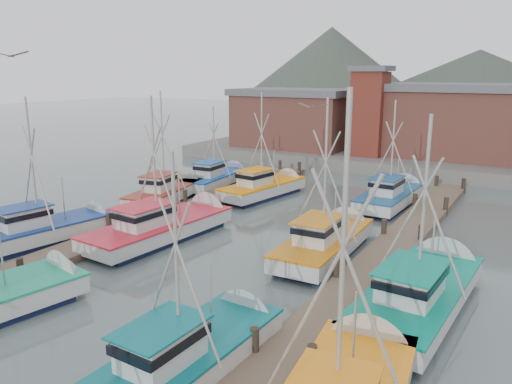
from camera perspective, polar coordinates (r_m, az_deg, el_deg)
The scene contains 19 objects.
ground at distance 21.63m, azimuth -11.39°, elevation -11.69°, with size 260.00×260.00×0.00m, color #485654.
dock_left at distance 28.86m, azimuth -16.44°, elevation -5.04°, with size 2.30×46.00×1.50m.
dock_right at distance 21.40m, azimuth 10.71°, elevation -11.32°, with size 2.30×46.00×1.50m.
quay at distance 53.73m, azimuth 15.93°, elevation 3.85°, with size 44.00×16.00×1.20m, color slate.
shed_left at distance 55.25m, azimuth 4.45°, elevation 8.49°, with size 12.72×8.48×6.20m.
shed_center at distance 52.06m, azimuth 22.66°, elevation 7.59°, with size 14.84×9.54×6.90m.
lookout_tower at distance 49.91m, azimuth 12.85°, elevation 9.06°, with size 3.60×3.60×8.50m.
distant_hills at distance 139.70m, azimuth 20.12°, elevation 8.93°, with size 175.00×140.00×42.00m.
boat_5 at distance 16.23m, azimuth -7.10°, elevation -17.88°, with size 3.10×8.24×7.69m.
boat_6 at distance 29.87m, azimuth -22.41°, elevation -3.94°, with size 3.90×8.60×8.58m.
boat_8 at distance 28.65m, azimuth -10.12°, elevation -3.83°, with size 3.75×9.93×8.83m.
boat_9 at distance 26.00m, azimuth 8.20°, elevation -5.56°, with size 3.48×8.70×8.69m.
boat_10 at distance 36.76m, azimuth -9.91°, elevation 0.03°, with size 4.09×8.53×8.57m.
boat_11 at distance 21.19m, azimuth 18.47°, elevation -10.67°, with size 3.59×9.79×8.57m.
boat_12 at distance 37.61m, azimuth 1.23°, elevation 0.53°, with size 3.69×8.51×8.45m.
boat_13 at distance 36.38m, azimuth 15.34°, elevation -0.40°, with size 3.26×8.68×8.05m.
boat_14 at distance 41.06m, azimuth -4.32°, elevation 1.60°, with size 3.08×8.17×7.12m.
gull_near at distance 19.08m, azimuth -26.20°, elevation 13.86°, with size 1.55×0.66×0.24m.
gull_far at distance 22.25m, azimuth 6.49°, elevation 9.73°, with size 1.53×0.66×0.24m.
Camera 1 is at (13.39, -14.34, 9.10)m, focal length 35.00 mm.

